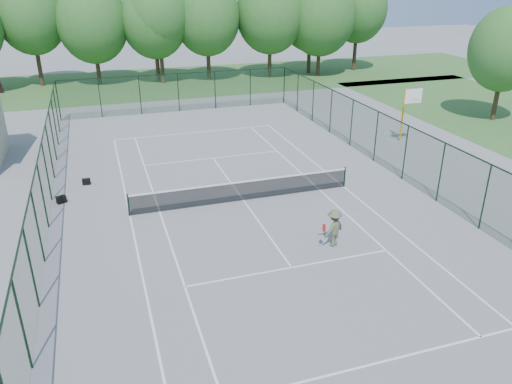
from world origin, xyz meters
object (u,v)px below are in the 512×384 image
basketball_goal (409,104)px  sports_bag_a (61,199)px  tennis_net (243,190)px  tennis_player (334,228)px

basketball_goal → sports_bag_a: bearing=-172.2°
tennis_net → basketball_goal: size_ratio=3.04×
sports_bag_a → tennis_player: bearing=-58.8°
tennis_net → sports_bag_a: size_ratio=24.97×
basketball_goal → tennis_player: bearing=-134.1°
tennis_net → tennis_player: 5.80m
tennis_net → tennis_player: tennis_player is taller
basketball_goal → tennis_player: (-10.38, -10.71, -1.77)m
sports_bag_a → tennis_net: bearing=-39.0°
tennis_net → basketball_goal: bearing=23.0°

